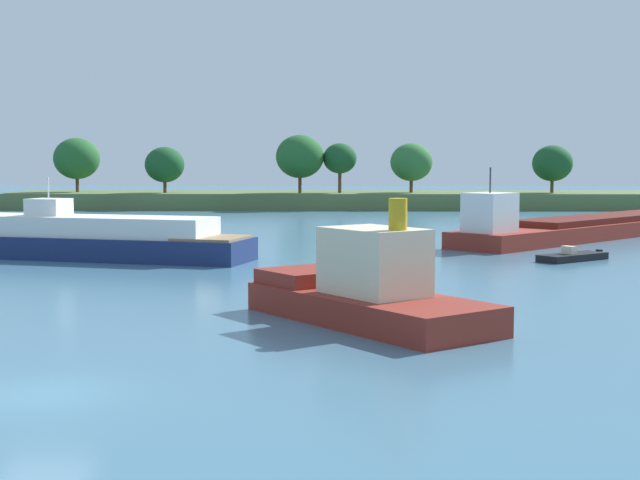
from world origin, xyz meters
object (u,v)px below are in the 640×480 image
Objects in this scene: cargo_barge at (612,224)px; fishing_skiff at (573,257)px; tugboat at (366,290)px; white_riverboat at (87,238)px.

fishing_skiff is at bearing -113.05° from cargo_barge.
fishing_skiff is (13.90, 22.19, -1.00)m from tugboat.
white_riverboat is 43.70m from cargo_barge.
cargo_barge is at bearing 61.98° from tugboat.
white_riverboat is (-17.29, 23.16, 0.04)m from tugboat.
white_riverboat reaches higher than tugboat.
cargo_barge is at bearing 25.22° from white_riverboat.
tugboat is 28.90m from white_riverboat.
white_riverboat is 0.68× the size of cargo_barge.
cargo_barge is (8.34, 19.60, 0.67)m from fishing_skiff.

